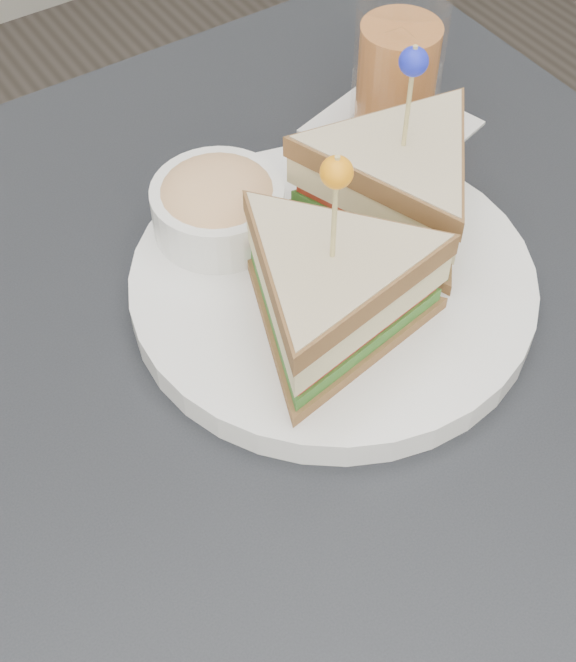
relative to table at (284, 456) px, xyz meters
The scene contains 3 objects.
table is the anchor object (origin of this frame).
plate_meal 0.16m from the table, 33.12° to the left, with size 0.37×0.37×0.17m.
drink_set 0.33m from the table, 38.46° to the left, with size 0.14×0.14×0.15m.
Camera 1 is at (-0.19, -0.30, 1.25)m, focal length 50.00 mm.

